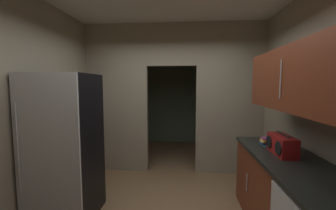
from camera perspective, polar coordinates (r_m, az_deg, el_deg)
kitchen_partition at (r=4.19m, az=1.43°, el=2.94°), size 3.38×0.12×2.85m
adjoining_room_shell at (r=5.78m, az=2.27°, el=2.61°), size 3.38×2.28×2.85m
refrigerator at (r=3.10m, az=-25.46°, el=-9.81°), size 0.76×0.75×1.83m
lower_cabinet_run at (r=2.77m, az=29.90°, el=-21.89°), size 0.69×2.11×0.92m
upper_cabinet_counterside at (r=2.48m, az=31.29°, el=5.88°), size 0.36×1.90×0.64m
boombox at (r=2.77m, az=27.66°, el=-9.25°), size 0.19×0.43×0.24m
book_stack at (r=3.10m, az=24.28°, el=-8.68°), size 0.13×0.16×0.10m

